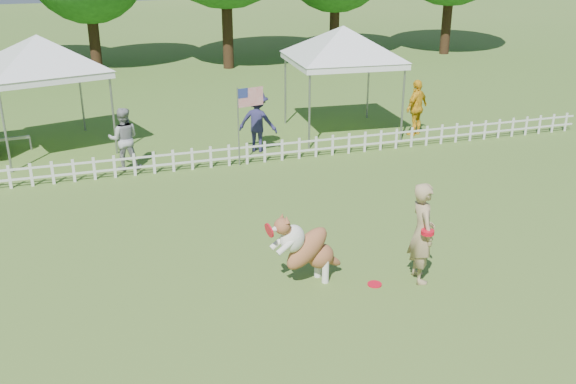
# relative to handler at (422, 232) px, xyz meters

# --- Properties ---
(ground) EXTENTS (120.00, 120.00, 0.00)m
(ground) POSITION_rel_handler_xyz_m (-1.57, 0.15, -0.92)
(ground) COLOR #3A6620
(ground) RESTS_ON ground
(picket_fence) EXTENTS (22.00, 0.08, 0.60)m
(picket_fence) POSITION_rel_handler_xyz_m (-1.57, 7.15, -0.62)
(picket_fence) COLOR silver
(picket_fence) RESTS_ON ground
(handler) EXTENTS (0.55, 0.74, 1.85)m
(handler) POSITION_rel_handler_xyz_m (0.00, 0.00, 0.00)
(handler) COLOR tan
(handler) RESTS_ON ground
(dog) EXTENTS (1.42, 0.74, 1.40)m
(dog) POSITION_rel_handler_xyz_m (-1.95, 0.47, -0.22)
(dog) COLOR brown
(dog) RESTS_ON ground
(frisbee_on_turf) EXTENTS (0.30, 0.30, 0.02)m
(frisbee_on_turf) POSITION_rel_handler_xyz_m (-0.84, 0.05, -0.91)
(frisbee_on_turf) COLOR red
(frisbee_on_turf) RESTS_ON ground
(canopy_tent_left) EXTENTS (3.87, 3.87, 3.22)m
(canopy_tent_left) POSITION_rel_handler_xyz_m (-6.41, 10.19, 0.69)
(canopy_tent_left) COLOR white
(canopy_tent_left) RESTS_ON ground
(canopy_tent_right) EXTENTS (3.35, 3.35, 3.24)m
(canopy_tent_right) POSITION_rel_handler_xyz_m (2.30, 9.28, 0.70)
(canopy_tent_right) COLOR white
(canopy_tent_right) RESTS_ON ground
(flag_pole) EXTENTS (0.82, 0.28, 2.13)m
(flag_pole) POSITION_rel_handler_xyz_m (-1.54, 7.11, 0.14)
(flag_pole) COLOR gray
(flag_pole) RESTS_ON ground
(spectator_a) EXTENTS (0.88, 0.72, 1.66)m
(spectator_a) POSITION_rel_handler_xyz_m (-4.49, 7.78, -0.09)
(spectator_a) COLOR #97979C
(spectator_a) RESTS_ON ground
(spectator_b) EXTENTS (1.31, 1.16, 1.75)m
(spectator_b) POSITION_rel_handler_xyz_m (-0.72, 8.20, -0.05)
(spectator_b) COLOR #27244E
(spectator_b) RESTS_ON ground
(spectator_c) EXTENTS (1.09, 0.85, 1.73)m
(spectator_c) POSITION_rel_handler_xyz_m (4.43, 8.30, -0.06)
(spectator_c) COLOR gold
(spectator_c) RESTS_ON ground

